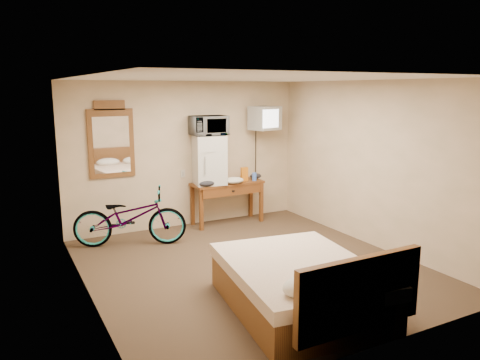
# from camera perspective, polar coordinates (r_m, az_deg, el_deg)

# --- Properties ---
(room) EXTENTS (4.60, 4.64, 2.50)m
(room) POSITION_cam_1_polar(r_m,az_deg,el_deg) (6.10, 1.38, 0.49)
(room) COLOR #3E301F
(room) RESTS_ON ground
(desk) EXTENTS (1.29, 0.53, 0.75)m
(desk) POSITION_cam_1_polar(r_m,az_deg,el_deg) (8.26, -1.46, -1.15)
(desk) COLOR brown
(desk) RESTS_ON floor
(mini_fridge) EXTENTS (0.58, 0.56, 0.84)m
(mini_fridge) POSITION_cam_1_polar(r_m,az_deg,el_deg) (8.06, -3.79, 2.47)
(mini_fridge) COLOR silver
(mini_fridge) RESTS_ON desk
(microwave) EXTENTS (0.61, 0.42, 0.33)m
(microwave) POSITION_cam_1_polar(r_m,az_deg,el_deg) (7.99, -3.84, 6.64)
(microwave) COLOR silver
(microwave) RESTS_ON mini_fridge
(snack_bag) EXTENTS (0.12, 0.07, 0.24)m
(snack_bag) POSITION_cam_1_polar(r_m,az_deg,el_deg) (8.37, 0.53, 0.74)
(snack_bag) COLOR orange
(snack_bag) RESTS_ON desk
(blue_cup) EXTENTS (0.08, 0.08, 0.14)m
(blue_cup) POSITION_cam_1_polar(r_m,az_deg,el_deg) (8.39, 1.76, 0.42)
(blue_cup) COLOR #3F6CD7
(blue_cup) RESTS_ON desk
(cloth_cream) EXTENTS (0.36, 0.28, 0.11)m
(cloth_cream) POSITION_cam_1_polar(r_m,az_deg,el_deg) (8.13, -0.76, -0.04)
(cloth_cream) COLOR beige
(cloth_cream) RESTS_ON desk
(cloth_dark_a) EXTENTS (0.29, 0.22, 0.11)m
(cloth_dark_a) POSITION_cam_1_polar(r_m,az_deg,el_deg) (7.90, -4.12, -0.40)
(cloth_dark_a) COLOR black
(cloth_dark_a) RESTS_ON desk
(cloth_dark_b) EXTENTS (0.21, 0.17, 0.10)m
(cloth_dark_b) POSITION_cam_1_polar(r_m,az_deg,el_deg) (8.58, 1.92, 0.50)
(cloth_dark_b) COLOR black
(cloth_dark_b) RESTS_ON desk
(crt_television) EXTENTS (0.57, 0.63, 0.42)m
(crt_television) POSITION_cam_1_polar(r_m,az_deg,el_deg) (8.47, 3.03, 7.55)
(crt_television) COLOR black
(crt_television) RESTS_ON room
(wall_mirror) EXTENTS (0.72, 0.04, 1.23)m
(wall_mirror) POSITION_cam_1_polar(r_m,az_deg,el_deg) (7.73, -15.43, 4.65)
(wall_mirror) COLOR brown
(wall_mirror) RESTS_ON room
(bicycle) EXTENTS (1.79, 1.13, 0.89)m
(bicycle) POSITION_cam_1_polar(r_m,az_deg,el_deg) (7.34, -13.27, -4.44)
(bicycle) COLOR black
(bicycle) RESTS_ON floor
(bed) EXTENTS (1.69, 2.09, 0.90)m
(bed) POSITION_cam_1_polar(r_m,az_deg,el_deg) (5.19, 7.62, -12.56)
(bed) COLOR brown
(bed) RESTS_ON floor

